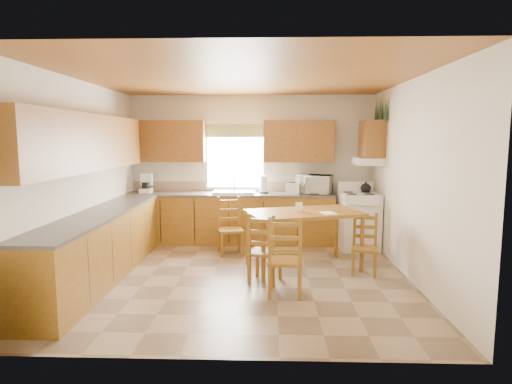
{
  "coord_description": "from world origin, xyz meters",
  "views": [
    {
      "loc": [
        0.35,
        -5.74,
        1.91
      ],
      "look_at": [
        0.15,
        0.3,
        1.15
      ],
      "focal_mm": 30.0,
      "sensor_mm": 36.0,
      "label": 1
    }
  ],
  "objects_px": {
    "stove": "(358,221)",
    "chair_near_right": "(285,256)",
    "chair_far_left": "(230,226)",
    "chair_far_right": "(365,244)",
    "microwave": "(314,184)",
    "chair_near_left": "(265,248)",
    "dining_table": "(303,240)"
  },
  "relations": [
    {
      "from": "microwave",
      "to": "chair_far_left",
      "type": "distance_m",
      "value": 1.77
    },
    {
      "from": "dining_table",
      "to": "chair_near_left",
      "type": "xyz_separation_m",
      "value": [
        -0.55,
        -0.6,
        0.04
      ]
    },
    {
      "from": "chair_far_right",
      "to": "chair_far_left",
      "type": "bearing_deg",
      "value": 166.64
    },
    {
      "from": "microwave",
      "to": "chair_near_left",
      "type": "xyz_separation_m",
      "value": [
        -0.87,
        -2.14,
        -0.62
      ]
    },
    {
      "from": "microwave",
      "to": "chair_far_left",
      "type": "height_order",
      "value": "microwave"
    },
    {
      "from": "stove",
      "to": "chair_near_left",
      "type": "height_order",
      "value": "stove"
    },
    {
      "from": "chair_far_right",
      "to": "stove",
      "type": "bearing_deg",
      "value": 95.02
    },
    {
      "from": "stove",
      "to": "microwave",
      "type": "bearing_deg",
      "value": 150.58
    },
    {
      "from": "stove",
      "to": "chair_far_left",
      "type": "bearing_deg",
      "value": -172.76
    },
    {
      "from": "chair_near_right",
      "to": "dining_table",
      "type": "bearing_deg",
      "value": -103.09
    },
    {
      "from": "chair_near_right",
      "to": "chair_far_left",
      "type": "xyz_separation_m",
      "value": [
        -0.83,
        1.84,
        -0.03
      ]
    },
    {
      "from": "microwave",
      "to": "chair_near_right",
      "type": "bearing_deg",
      "value": -85.01
    },
    {
      "from": "microwave",
      "to": "chair_far_right",
      "type": "bearing_deg",
      "value": -54.97
    },
    {
      "from": "stove",
      "to": "microwave",
      "type": "xyz_separation_m",
      "value": [
        -0.73,
        0.34,
        0.61
      ]
    },
    {
      "from": "stove",
      "to": "chair_far_right",
      "type": "xyz_separation_m",
      "value": [
        -0.19,
        -1.43,
        -0.05
      ]
    },
    {
      "from": "chair_near_left",
      "to": "chair_near_right",
      "type": "distance_m",
      "value": 0.55
    },
    {
      "from": "chair_near_left",
      "to": "chair_near_right",
      "type": "bearing_deg",
      "value": 135.25
    },
    {
      "from": "chair_far_right",
      "to": "microwave",
      "type": "bearing_deg",
      "value": 119.59
    },
    {
      "from": "stove",
      "to": "chair_far_right",
      "type": "bearing_deg",
      "value": -102.23
    },
    {
      "from": "stove",
      "to": "chair_near_right",
      "type": "distance_m",
      "value": 2.66
    },
    {
      "from": "chair_far_left",
      "to": "chair_far_right",
      "type": "xyz_separation_m",
      "value": [
        1.99,
        -0.97,
        -0.04
      ]
    },
    {
      "from": "dining_table",
      "to": "chair_far_left",
      "type": "height_order",
      "value": "chair_far_left"
    },
    {
      "from": "dining_table",
      "to": "chair_far_right",
      "type": "xyz_separation_m",
      "value": [
        0.85,
        -0.22,
        -0.0
      ]
    },
    {
      "from": "dining_table",
      "to": "chair_far_right",
      "type": "bearing_deg",
      "value": -33.01
    },
    {
      "from": "microwave",
      "to": "chair_near_right",
      "type": "distance_m",
      "value": 2.77
    },
    {
      "from": "dining_table",
      "to": "chair_near_left",
      "type": "height_order",
      "value": "chair_near_left"
    },
    {
      "from": "microwave",
      "to": "chair_near_left",
      "type": "height_order",
      "value": "microwave"
    },
    {
      "from": "chair_far_right",
      "to": "chair_near_left",
      "type": "bearing_deg",
      "value": -152.08
    },
    {
      "from": "chair_near_right",
      "to": "microwave",
      "type": "bearing_deg",
      "value": -100.6
    },
    {
      "from": "microwave",
      "to": "chair_far_right",
      "type": "relative_size",
      "value": 0.65
    },
    {
      "from": "microwave",
      "to": "chair_far_left",
      "type": "bearing_deg",
      "value": -133.22
    },
    {
      "from": "chair_near_left",
      "to": "chair_far_left",
      "type": "relative_size",
      "value": 0.99
    }
  ]
}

